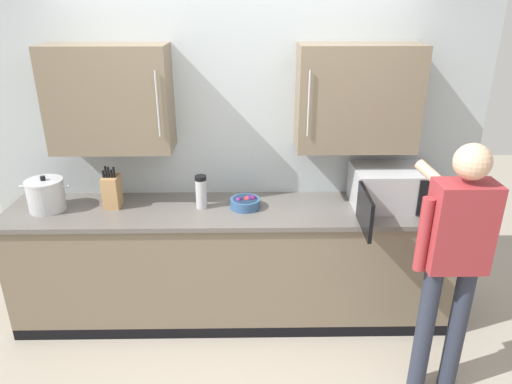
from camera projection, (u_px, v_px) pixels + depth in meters
The scene contains 8 objects.
back_wall_tiled at pixel (235, 128), 3.48m from camera, with size 3.74×0.44×2.73m.
counter_unit at pixel (236, 264), 3.59m from camera, with size 3.35×0.63×0.93m.
microwave_oven at pixel (388, 188), 3.40m from camera, with size 0.59×0.81×0.29m.
stock_pot at pixel (46, 195), 3.35m from camera, with size 0.36×0.26×0.26m.
thermos_flask at pixel (201, 192), 3.38m from camera, with size 0.08×0.08×0.25m.
knife_block at pixel (112, 191), 3.40m from camera, with size 0.11×0.15×0.32m.
fruit_bowl at pixel (245, 202), 3.41m from camera, with size 0.22×0.22×0.10m.
person_figure at pixel (454, 253), 2.70m from camera, with size 0.44×0.61×1.66m.
Camera 1 is at (0.10, -2.20, 2.37)m, focal length 32.81 mm.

